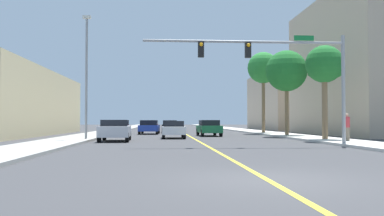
{
  "coord_description": "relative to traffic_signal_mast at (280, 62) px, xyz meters",
  "views": [
    {
      "loc": [
        -2.44,
        -9.58,
        1.37
      ],
      "look_at": [
        -0.06,
        23.42,
        2.38
      ],
      "focal_mm": 39.01,
      "sensor_mm": 36.0,
      "label": 1
    }
  ],
  "objects": [
    {
      "name": "sidewalk_left",
      "position": [
        -12.63,
        29.44,
        -4.49
      ],
      "size": [
        3.18,
        168.0,
        0.15
      ],
      "primitive_type": "cube",
      "color": "#9E9B93",
      "rests_on": "ground"
    },
    {
      "name": "ground",
      "position": [
        -3.95,
        29.44,
        -4.56
      ],
      "size": [
        192.0,
        192.0,
        0.0
      ],
      "primitive_type": "plane",
      "color": "#38383A"
    },
    {
      "name": "pedestrian",
      "position": [
        4.82,
        2.44,
        -3.58
      ],
      "size": [
        0.38,
        0.38,
        1.68
      ],
      "rotation": [
        0.0,
        0.0,
        2.03
      ],
      "color": "#726651",
      "rests_on": "sidewalk_right"
    },
    {
      "name": "car_blue",
      "position": [
        -7.68,
        20.81,
        -3.83
      ],
      "size": [
        2.12,
        4.67,
        1.42
      ],
      "rotation": [
        0.0,
        0.0,
        -0.04
      ],
      "color": "#1E389E",
      "rests_on": "ground"
    },
    {
      "name": "palm_far",
      "position": [
        4.23,
        20.9,
        2.31
      ],
      "size": [
        3.29,
        3.29,
        8.45
      ],
      "color": "brown",
      "rests_on": "sidewalk_right"
    },
    {
      "name": "traffic_signal_mast",
      "position": [
        0.0,
        0.0,
        0.0
      ],
      "size": [
        11.06,
        0.36,
        5.92
      ],
      "color": "gray",
      "rests_on": "sidewalk_right"
    },
    {
      "name": "car_black",
      "position": [
        -5.47,
        26.74,
        -3.82
      ],
      "size": [
        1.89,
        4.55,
        1.41
      ],
      "rotation": [
        0.0,
        0.0,
        -0.02
      ],
      "color": "black",
      "rests_on": "ground"
    },
    {
      "name": "street_lamp",
      "position": [
        -11.54,
        6.63,
        0.23
      ],
      "size": [
        0.56,
        0.28,
        8.42
      ],
      "color": "gray",
      "rests_on": "sidewalk_left"
    },
    {
      "name": "palm_mid",
      "position": [
        4.32,
        13.0,
        1.07
      ],
      "size": [
        3.55,
        3.55,
        7.29
      ],
      "color": "brown",
      "rests_on": "sidewalk_right"
    },
    {
      "name": "building_right_far",
      "position": [
        16.0,
        41.92,
        -0.15
      ],
      "size": [
        14.16,
        19.95,
        8.82
      ],
      "primitive_type": "cube",
      "color": "tan",
      "rests_on": "ground"
    },
    {
      "name": "car_silver",
      "position": [
        -9.51,
        6.05,
        -3.8
      ],
      "size": [
        2.09,
        4.35,
        1.43
      ],
      "rotation": [
        0.0,
        0.0,
        3.17
      ],
      "color": "#BCBCC1",
      "rests_on": "ground"
    },
    {
      "name": "lane_marking_center",
      "position": [
        -3.95,
        29.44,
        -4.56
      ],
      "size": [
        0.16,
        144.0,
        0.01
      ],
      "primitive_type": "cube",
      "color": "yellow",
      "rests_on": "ground"
    },
    {
      "name": "car_green",
      "position": [
        -2.19,
        15.0,
        -3.81
      ],
      "size": [
        1.95,
        4.49,
        1.43
      ],
      "rotation": [
        0.0,
        0.0,
        0.03
      ],
      "color": "#196638",
      "rests_on": "ground"
    },
    {
      "name": "car_white",
      "position": [
        -5.48,
        10.44,
        -3.85
      ],
      "size": [
        1.8,
        3.93,
        1.35
      ],
      "rotation": [
        0.0,
        0.0,
        -0.01
      ],
      "color": "white",
      "rests_on": "ground"
    },
    {
      "name": "car_red",
      "position": [
        -7.86,
        34.19,
        -3.84
      ],
      "size": [
        1.99,
        3.87,
        1.4
      ],
      "rotation": [
        0.0,
        0.0,
        -0.02
      ],
      "color": "red",
      "rests_on": "ground"
    },
    {
      "name": "sidewalk_right",
      "position": [
        4.73,
        29.44,
        -4.49
      ],
      "size": [
        3.18,
        168.0,
        0.15
      ],
      "primitive_type": "cube",
      "color": "beige",
      "rests_on": "ground"
    },
    {
      "name": "palm_near",
      "position": [
        4.53,
        5.11,
        0.52
      ],
      "size": [
        2.53,
        2.53,
        6.31
      ],
      "color": "brown",
      "rests_on": "sidewalk_right"
    }
  ]
}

